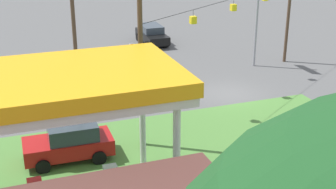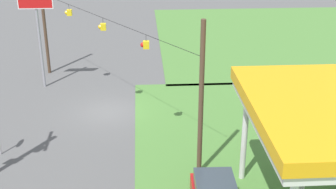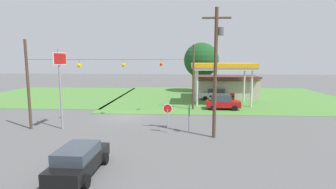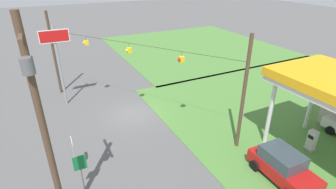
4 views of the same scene
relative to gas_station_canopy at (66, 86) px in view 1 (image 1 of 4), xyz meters
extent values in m
plane|color=#565656|center=(-11.60, -9.19, -5.16)|extent=(160.00, 160.00, 0.00)
cube|color=silver|center=(0.00, 0.00, -0.18)|extent=(8.24, 5.46, 0.35)
cube|color=orange|center=(0.00, 0.00, 0.27)|extent=(8.44, 5.66, 0.55)
cylinder|color=silver|center=(-3.52, -2.13, -2.76)|extent=(0.28, 0.28, 4.80)
cylinder|color=silver|center=(-3.52, 2.13, -2.76)|extent=(0.28, 0.28, 4.80)
cube|color=silver|center=(-1.48, 0.00, -4.33)|extent=(0.55, 0.40, 1.42)
cube|color=black|center=(-1.48, -0.21, -4.04)|extent=(0.39, 0.03, 0.24)
cube|color=black|center=(1.48, -0.21, -4.04)|extent=(0.39, 0.03, 0.24)
cube|color=#AD1414|center=(-0.37, -3.95, -4.44)|extent=(4.18, 1.94, 0.75)
cube|color=#333D47|center=(-0.62, -3.95, -3.69)|extent=(2.31, 1.75, 0.75)
cylinder|color=black|center=(0.94, -3.04, -4.82)|extent=(0.68, 0.23, 0.68)
cylinder|color=black|center=(0.89, -4.93, -4.82)|extent=(0.68, 0.23, 0.68)
cylinder|color=black|center=(-1.63, -2.98, -4.82)|extent=(0.68, 0.23, 0.68)
cylinder|color=black|center=(-1.67, -4.87, -4.82)|extent=(0.68, 0.23, 0.68)
cube|color=black|center=(-10.92, -23.15, -4.47)|extent=(1.94, 4.86, 0.70)
cube|color=#333D47|center=(-10.93, -23.44, -3.81)|extent=(1.75, 2.68, 0.61)
cylinder|color=black|center=(-11.84, -21.64, -4.82)|extent=(0.23, 0.68, 0.68)
cylinder|color=black|center=(-9.95, -21.67, -4.82)|extent=(0.23, 0.68, 0.68)
cylinder|color=black|center=(-11.89, -24.63, -4.82)|extent=(0.23, 0.68, 0.68)
cylinder|color=black|center=(-10.00, -24.66, -4.82)|extent=(0.23, 0.68, 0.68)
cylinder|color=#99999E|center=(-6.63, -14.73, -4.11)|extent=(0.08, 0.08, 2.10)
cylinder|color=white|center=(-6.63, -14.73, -3.06)|extent=(0.80, 0.03, 0.80)
cylinder|color=red|center=(-6.63, -14.73, -3.06)|extent=(0.70, 0.03, 0.70)
cylinder|color=gray|center=(-16.22, -14.04, -1.59)|extent=(0.18, 0.18, 7.13)
cylinder|color=gray|center=(-4.84, -14.61, -3.96)|extent=(0.07, 0.07, 2.40)
cube|color=#146B33|center=(-4.79, -14.61, -3.21)|extent=(0.04, 0.70, 0.90)
cylinder|color=#4C3828|center=(-2.83, -15.81, -0.07)|extent=(0.28, 0.28, 10.18)
cylinder|color=#4C3828|center=(-19.08, -14.19, -1.17)|extent=(0.24, 0.24, 7.98)
cylinder|color=#4C3828|center=(-4.12, -4.19, -1.17)|extent=(0.24, 0.24, 7.98)
cylinder|color=black|center=(-11.60, -9.19, 0.89)|extent=(0.02, 0.02, 0.35)
cube|color=yellow|center=(-11.60, -9.19, 0.51)|extent=(0.32, 0.32, 0.40)
sphere|color=yellow|center=(-11.60, -9.36, 0.51)|extent=(0.28, 0.28, 0.28)
cylinder|color=black|center=(-7.86, -6.69, 0.89)|extent=(0.02, 0.02, 0.35)
cube|color=yellow|center=(-7.86, -6.69, 0.51)|extent=(0.32, 0.32, 0.40)
sphere|color=red|center=(-7.86, -6.86, 0.51)|extent=(0.28, 0.28, 0.28)
camera|label=1|loc=(2.01, 16.28, 5.80)|focal=50.00mm
camera|label=2|loc=(15.91, -7.01, 8.00)|focal=50.00mm
camera|label=3|loc=(-5.29, -36.49, 1.15)|focal=28.00mm
camera|label=4|loc=(7.18, -15.34, 6.23)|focal=28.00mm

